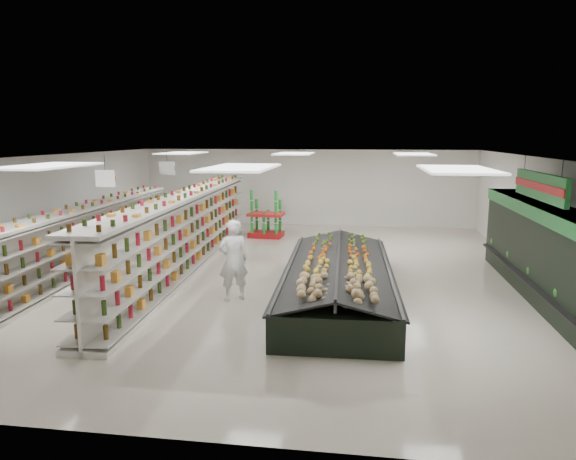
# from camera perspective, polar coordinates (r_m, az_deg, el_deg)

# --- Properties ---
(floor) EXTENTS (16.00, 16.00, 0.00)m
(floor) POSITION_cam_1_polar(r_m,az_deg,el_deg) (14.29, -1.40, -4.83)
(floor) COLOR beige
(floor) RESTS_ON ground
(ceiling) EXTENTS (14.00, 16.00, 0.02)m
(ceiling) POSITION_cam_1_polar(r_m,az_deg,el_deg) (13.80, -1.46, 8.10)
(ceiling) COLOR white
(ceiling) RESTS_ON wall_back
(wall_back) EXTENTS (14.00, 0.02, 3.20)m
(wall_back) POSITION_cam_1_polar(r_m,az_deg,el_deg) (21.83, 2.03, 4.73)
(wall_back) COLOR white
(wall_back) RESTS_ON floor
(wall_front) EXTENTS (14.00, 0.02, 3.20)m
(wall_front) POSITION_cam_1_polar(r_m,az_deg,el_deg) (6.42, -13.39, -9.51)
(wall_front) COLOR white
(wall_front) RESTS_ON floor
(wall_left) EXTENTS (0.02, 16.00, 3.20)m
(wall_left) POSITION_cam_1_polar(r_m,az_deg,el_deg) (16.60, -26.02, 1.89)
(wall_left) COLOR white
(wall_left) RESTS_ON floor
(wall_right) EXTENTS (0.02, 16.00, 3.20)m
(wall_right) POSITION_cam_1_polar(r_m,az_deg,el_deg) (14.56, 26.88, 0.76)
(wall_right) COLOR white
(wall_right) RESTS_ON floor
(produce_wall_case) EXTENTS (0.93, 8.00, 2.20)m
(produce_wall_case) POSITION_cam_1_polar(r_m,az_deg,el_deg) (13.08, 26.88, -1.82)
(produce_wall_case) COLOR black
(produce_wall_case) RESTS_ON floor
(aisle_sign_near) EXTENTS (0.52, 0.06, 0.75)m
(aisle_sign_near) POSITION_cam_1_polar(r_m,az_deg,el_deg) (13.14, -19.62, 5.42)
(aisle_sign_near) COLOR white
(aisle_sign_near) RESTS_ON ceiling
(aisle_sign_far) EXTENTS (0.52, 0.06, 0.75)m
(aisle_sign_far) POSITION_cam_1_polar(r_m,az_deg,el_deg) (16.77, -13.30, 6.70)
(aisle_sign_far) COLOR white
(aisle_sign_far) RESTS_ON ceiling
(hortifruti_banner) EXTENTS (0.12, 3.20, 0.95)m
(hortifruti_banner) POSITION_cam_1_polar(r_m,az_deg,el_deg) (12.79, 26.18, 4.38)
(hortifruti_banner) COLOR #1E702D
(hortifruti_banner) RESTS_ON ceiling
(gondola_left) EXTENTS (1.24, 10.66, 1.84)m
(gondola_left) POSITION_cam_1_polar(r_m,az_deg,el_deg) (15.43, -21.42, -1.19)
(gondola_left) COLOR silver
(gondola_left) RESTS_ON floor
(gondola_center) EXTENTS (1.40, 12.39, 2.14)m
(gondola_center) POSITION_cam_1_polar(r_m,az_deg,el_deg) (14.93, -11.26, -0.50)
(gondola_center) COLOR silver
(gondola_center) RESTS_ON floor
(produce_island) EXTENTS (2.70, 7.00, 1.04)m
(produce_island) POSITION_cam_1_polar(r_m,az_deg,el_deg) (12.21, 5.59, -5.25)
(produce_island) COLOR black
(produce_island) RESTS_ON floor
(soda_endcap) EXTENTS (1.35, 0.98, 1.64)m
(soda_endcap) POSITION_cam_1_polar(r_m,az_deg,el_deg) (19.23, -2.45, 1.54)
(soda_endcap) COLOR #B11419
(soda_endcap) RESTS_ON floor
(shopper_main) EXTENTS (0.82, 0.73, 1.90)m
(shopper_main) POSITION_cam_1_polar(r_m,az_deg,el_deg) (11.87, -6.10, -3.34)
(shopper_main) COLOR silver
(shopper_main) RESTS_ON floor
(shopper_background) EXTENTS (0.49, 0.74, 1.47)m
(shopper_background) POSITION_cam_1_polar(r_m,az_deg,el_deg) (18.52, -12.23, 0.79)
(shopper_background) COLOR #9F8562
(shopper_background) RESTS_ON floor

